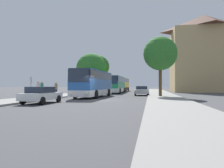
# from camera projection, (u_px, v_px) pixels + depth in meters

# --- Properties ---
(ground_plane) EXTENTS (300.00, 300.00, 0.00)m
(ground_plane) POSITION_uv_depth(u_px,v_px,m) (98.00, 100.00, 22.49)
(ground_plane) COLOR #424244
(ground_plane) RESTS_ON ground
(sidewalk_left) EXTENTS (4.00, 120.00, 0.15)m
(sidewalk_left) POSITION_uv_depth(u_px,v_px,m) (35.00, 99.00, 23.70)
(sidewalk_left) COLOR gray
(sidewalk_left) RESTS_ON ground_plane
(sidewalk_right) EXTENTS (4.00, 120.00, 0.15)m
(sidewalk_right) POSITION_uv_depth(u_px,v_px,m) (168.00, 100.00, 21.28)
(sidewalk_right) COLOR gray
(sidewalk_right) RESTS_ON ground_plane
(building_right_background) EXTENTS (14.59, 12.36, 17.64)m
(building_right_background) POSITION_uv_depth(u_px,v_px,m) (205.00, 53.00, 49.83)
(building_right_background) COLOR tan
(building_right_background) RESTS_ON ground_plane
(bus_front) EXTENTS (2.97, 11.17, 3.32)m
(bus_front) POSITION_uv_depth(u_px,v_px,m) (94.00, 83.00, 27.88)
(bus_front) COLOR silver
(bus_front) RESTS_ON ground_plane
(bus_middle) EXTENTS (2.92, 12.06, 3.23)m
(bus_middle) POSITION_uv_depth(u_px,v_px,m) (116.00, 84.00, 42.83)
(bus_middle) COLOR silver
(bus_middle) RESTS_ON ground_plane
(bus_rear) EXTENTS (2.79, 10.71, 3.35)m
(bus_rear) POSITION_uv_depth(u_px,v_px,m) (122.00, 84.00, 56.56)
(bus_rear) COLOR #2D2D2D
(bus_rear) RESTS_ON ground_plane
(parked_car_left_curb) EXTENTS (2.09, 4.42, 1.39)m
(parked_car_left_curb) POSITION_uv_depth(u_px,v_px,m) (41.00, 95.00, 18.25)
(parked_car_left_curb) COLOR silver
(parked_car_left_curb) RESTS_ON ground_plane
(parked_car_right_near) EXTENTS (2.24, 4.59, 1.40)m
(parked_car_right_near) POSITION_uv_depth(u_px,v_px,m) (142.00, 90.00, 32.75)
(parked_car_right_near) COLOR #B7B7BC
(parked_car_right_near) RESTS_ON ground_plane
(bus_stop_sign) EXTENTS (0.08, 0.45, 2.29)m
(bus_stop_sign) POSITION_uv_depth(u_px,v_px,m) (31.00, 85.00, 22.37)
(bus_stop_sign) COLOR gray
(bus_stop_sign) RESTS_ON sidewalk_left
(pedestrian_waiting_near) EXTENTS (0.36, 0.36, 1.76)m
(pedestrian_waiting_near) POSITION_uv_depth(u_px,v_px,m) (56.00, 89.00, 26.42)
(pedestrian_waiting_near) COLOR #23232D
(pedestrian_waiting_near) RESTS_ON sidewalk_left
(pedestrian_waiting_far) EXTENTS (0.36, 0.36, 1.84)m
(pedestrian_waiting_far) POSITION_uv_depth(u_px,v_px,m) (38.00, 89.00, 23.48)
(pedestrian_waiting_far) COLOR #23232D
(pedestrian_waiting_far) RESTS_ON sidewalk_left
(pedestrian_walking_back) EXTENTS (0.36, 0.36, 1.85)m
(pedestrian_walking_back) POSITION_uv_depth(u_px,v_px,m) (42.00, 89.00, 26.22)
(pedestrian_walking_back) COLOR #23232D
(pedestrian_walking_back) RESTS_ON sidewalk_left
(tree_left_near) EXTENTS (5.60, 5.60, 8.90)m
(tree_left_near) POSITION_uv_depth(u_px,v_px,m) (98.00, 67.00, 54.69)
(tree_left_near) COLOR brown
(tree_left_near) RESTS_ON sidewalk_left
(tree_left_far) EXTENTS (6.22, 6.22, 7.95)m
(tree_left_far) POSITION_uv_depth(u_px,v_px,m) (91.00, 69.00, 44.91)
(tree_left_far) COLOR #47331E
(tree_left_far) RESTS_ON sidewalk_left
(tree_right_near) EXTENTS (4.32, 4.32, 7.60)m
(tree_right_near) POSITION_uv_depth(u_px,v_px,m) (160.00, 54.00, 27.94)
(tree_right_near) COLOR #513D23
(tree_right_near) RESTS_ON sidewalk_right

